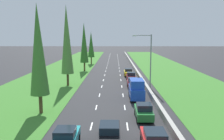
% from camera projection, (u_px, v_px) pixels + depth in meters
% --- Properties ---
extents(ground_plane, '(300.00, 300.00, 0.00)m').
position_uv_depth(ground_plane, '(113.00, 70.00, 60.93)').
color(ground_plane, '#28282B').
rests_on(ground_plane, ground).
extents(grass_verge_left, '(14.00, 140.00, 0.04)m').
position_uv_depth(grass_verge_left, '(65.00, 69.00, 61.07)').
color(grass_verge_left, '#387528').
rests_on(grass_verge_left, ground).
extents(grass_verge_right, '(14.00, 140.00, 0.04)m').
position_uv_depth(grass_verge_right, '(167.00, 70.00, 60.75)').
color(grass_verge_right, '#387528').
rests_on(grass_verge_right, ground).
extents(median_barrier, '(0.44, 120.00, 0.85)m').
position_uv_depth(median_barrier, '(134.00, 68.00, 60.80)').
color(median_barrier, '#9E9B93').
rests_on(median_barrier, ground).
extents(lane_markings, '(3.64, 116.00, 0.01)m').
position_uv_depth(lane_markings, '(113.00, 69.00, 60.93)').
color(lane_markings, white).
rests_on(lane_markings, ground).
extents(teal_hatchback_left_lane, '(1.74, 3.90, 1.72)m').
position_uv_depth(teal_hatchback_left_lane, '(66.00, 138.00, 17.77)').
color(teal_hatchback_left_lane, teal).
rests_on(teal_hatchback_left_lane, ground).
extents(green_hatchback_right_lane_third, '(1.74, 3.90, 1.72)m').
position_uv_depth(green_hatchback_right_lane_third, '(144.00, 111.00, 24.24)').
color(green_hatchback_right_lane_third, '#237A33').
rests_on(green_hatchback_right_lane_third, ground).
extents(blue_van_right_lane, '(1.96, 4.90, 2.82)m').
position_uv_depth(blue_van_right_lane, '(136.00, 89.00, 31.92)').
color(blue_van_right_lane, '#1E47B7').
rests_on(blue_van_right_lane, ground).
extents(maroon_hatchback_right_lane, '(1.74, 3.90, 1.72)m').
position_uv_depth(maroon_hatchback_right_lane, '(132.00, 83.00, 39.32)').
color(maroon_hatchback_right_lane, maroon).
rests_on(maroon_hatchback_right_lane, ground).
extents(black_sedan_centre_lane, '(1.82, 4.50, 1.64)m').
position_uv_depth(black_sedan_centre_lane, '(109.00, 133.00, 18.83)').
color(black_sedan_centre_lane, black).
rests_on(black_sedan_centre_lane, ground).
extents(maroon_hatchback_right_lane_sixth, '(1.74, 3.90, 1.72)m').
position_uv_depth(maroon_hatchback_right_lane_sixth, '(131.00, 76.00, 45.38)').
color(maroon_hatchback_right_lane_sixth, maroon).
rests_on(maroon_hatchback_right_lane_sixth, ground).
extents(yellow_sedan_right_lane, '(1.82, 4.50, 1.64)m').
position_uv_depth(yellow_sedan_right_lane, '(128.00, 72.00, 51.03)').
color(yellow_sedan_right_lane, yellow).
rests_on(yellow_sedan_right_lane, ground).
extents(poplar_tree_second, '(2.11, 2.11, 12.28)m').
position_uv_depth(poplar_tree_second, '(38.00, 50.00, 25.15)').
color(poplar_tree_second, '#4C3823').
rests_on(poplar_tree_second, ground).
extents(poplar_tree_third, '(2.15, 2.15, 14.08)m').
position_uv_depth(poplar_tree_third, '(67.00, 40.00, 39.77)').
color(poplar_tree_third, '#4C3823').
rests_on(poplar_tree_third, ground).
extents(poplar_tree_fourth, '(2.10, 2.10, 12.10)m').
position_uv_depth(poplar_tree_fourth, '(84.00, 43.00, 57.26)').
color(poplar_tree_fourth, '#4C3823').
rests_on(poplar_tree_fourth, ground).
extents(poplar_tree_fifth, '(2.06, 2.06, 10.30)m').
position_uv_depth(poplar_tree_fifth, '(91.00, 44.00, 72.35)').
color(poplar_tree_fifth, '#4C3823').
rests_on(poplar_tree_fifth, ground).
extents(street_light_mast, '(3.20, 0.28, 9.00)m').
position_uv_depth(street_light_mast, '(149.00, 57.00, 38.01)').
color(street_light_mast, gray).
rests_on(street_light_mast, ground).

